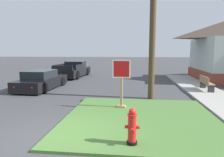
{
  "coord_description": "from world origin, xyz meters",
  "views": [
    {
      "loc": [
        2.23,
        -5.34,
        2.49
      ],
      "look_at": [
        1.23,
        3.43,
        1.29
      ],
      "focal_mm": 32.45,
      "sensor_mm": 36.0,
      "label": 1
    }
  ],
  "objects": [
    {
      "name": "sidewalk_strip",
      "position": [
        6.43,
        6.36,
        0.06
      ],
      "size": [
        2.2,
        17.79,
        0.12
      ],
      "primitive_type": "cube",
      "color": "#9E9B93",
      "rests_on": "ground"
    },
    {
      "name": "parked_sedan_black",
      "position": [
        -3.9,
        7.27,
        0.54
      ],
      "size": [
        2.03,
        4.53,
        1.25
      ],
      "color": "black",
      "rests_on": "ground"
    },
    {
      "name": "ground_plane",
      "position": [
        0.0,
        0.0,
        0.0
      ],
      "size": [
        160.0,
        160.0,
        0.0
      ],
      "primitive_type": "plane",
      "color": "#3D3D3F"
    },
    {
      "name": "manhole_cover",
      "position": [
        -0.14,
        4.41,
        0.01
      ],
      "size": [
        0.7,
        0.7,
        0.02
      ],
      "primitive_type": "cylinder",
      "color": "black",
      "rests_on": "ground"
    },
    {
      "name": "grass_corner_patch",
      "position": [
        2.47,
        1.91,
        0.04
      ],
      "size": [
        5.53,
        5.64,
        0.08
      ],
      "primitive_type": "cube",
      "color": "#477033",
      "rests_on": "ground"
    },
    {
      "name": "stop_sign",
      "position": [
        1.67,
        3.15,
        1.1
      ],
      "size": [
        0.78,
        0.32,
        2.06
      ],
      "color": "#A3845B",
      "rests_on": "grass_corner_patch"
    },
    {
      "name": "fire_hydrant",
      "position": [
        2.18,
        -0.3,
        0.54
      ],
      "size": [
        0.38,
        0.34,
        0.96
      ],
      "color": "black",
      "rests_on": "grass_corner_patch"
    },
    {
      "name": "pickup_truck_black",
      "position": [
        -3.73,
        13.71,
        0.62
      ],
      "size": [
        2.36,
        5.44,
        1.48
      ],
      "color": "black",
      "rests_on": "ground"
    },
    {
      "name": "utility_pole",
      "position": [
        3.09,
        5.28,
        4.63
      ],
      "size": [
        1.45,
        0.32,
        8.97
      ],
      "color": "#4C3823",
      "rests_on": "ground"
    },
    {
      "name": "street_bench",
      "position": [
        6.55,
        7.43,
        0.59
      ],
      "size": [
        0.41,
        1.61,
        0.85
      ],
      "color": "#93704C",
      "rests_on": "sidewalk_strip"
    }
  ]
}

